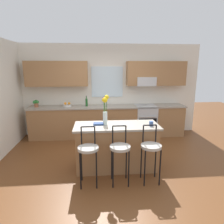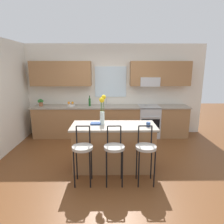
{
  "view_description": "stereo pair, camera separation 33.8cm",
  "coord_description": "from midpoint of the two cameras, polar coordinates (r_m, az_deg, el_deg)",
  "views": [
    {
      "loc": [
        -0.37,
        -4.0,
        2.05
      ],
      "look_at": [
        0.02,
        0.55,
        1.0
      ],
      "focal_mm": 31.82,
      "sensor_mm": 36.0,
      "label": 1
    },
    {
      "loc": [
        -0.03,
        -4.02,
        2.05
      ],
      "look_at": [
        0.02,
        0.55,
        1.0
      ],
      "focal_mm": 31.82,
      "sensor_mm": 36.0,
      "label": 2
    }
  ],
  "objects": [
    {
      "name": "oven_range",
      "position": [
        6.05,
        12.02,
        -2.59
      ],
      "size": [
        0.6,
        0.64,
        0.92
      ],
      "color": "#B7BABC",
      "rests_on": "ground"
    },
    {
      "name": "sink_faucet",
      "position": [
        5.93,
        -0.03,
        3.35
      ],
      "size": [
        0.02,
        0.13,
        0.23
      ],
      "color": "#B7BABC",
      "rests_on": "counter_run"
    },
    {
      "name": "bar_stool_middle",
      "position": [
        3.51,
        3.46,
        -10.86
      ],
      "size": [
        0.36,
        0.36,
        1.04
      ],
      "color": "black",
      "rests_on": "ground"
    },
    {
      "name": "counter_run",
      "position": [
        5.93,
        1.26,
        -2.56
      ],
      "size": [
        4.56,
        0.64,
        0.92
      ],
      "color": "#996B42",
      "rests_on": "ground"
    },
    {
      "name": "bottle_olive_oil",
      "position": [
        5.81,
        -4.8,
        2.9
      ],
      "size": [
        0.06,
        0.06,
        0.3
      ],
      "color": "#1E5923",
      "rests_on": "counter_run"
    },
    {
      "name": "bar_stool_near",
      "position": [
        3.51,
        -5.69,
        -10.87
      ],
      "size": [
        0.36,
        0.36,
        1.04
      ],
      "color": "black",
      "rests_on": "ground"
    },
    {
      "name": "potted_plant_small",
      "position": [
        6.09,
        -18.34,
        2.69
      ],
      "size": [
        0.17,
        0.12,
        0.21
      ],
      "color": "#9E5B3D",
      "rests_on": "counter_run"
    },
    {
      "name": "kitchen_island",
      "position": [
        4.09,
        2.87,
        -9.91
      ],
      "size": [
        1.67,
        0.69,
        0.92
      ],
      "color": "#996B42",
      "rests_on": "ground"
    },
    {
      "name": "fruit_bowl_oranges",
      "position": [
        5.89,
        -10.18,
        2.1
      ],
      "size": [
        0.24,
        0.24,
        0.13
      ],
      "color": "silver",
      "rests_on": "counter_run"
    },
    {
      "name": "bar_stool_far",
      "position": [
        3.59,
        12.41,
        -10.59
      ],
      "size": [
        0.36,
        0.36,
        1.04
      ],
      "color": "black",
      "rests_on": "ground"
    },
    {
      "name": "cookbook",
      "position": [
        3.98,
        -2.32,
        -3.33
      ],
      "size": [
        0.2,
        0.15,
        0.03
      ],
      "primitive_type": "cube",
      "color": "navy",
      "rests_on": "kitchen_island"
    },
    {
      "name": "mug_ceramic",
      "position": [
        3.91,
        12.85,
        -3.51
      ],
      "size": [
        0.08,
        0.08,
        0.09
      ],
      "primitive_type": "cylinder",
      "color": "#33518C",
      "rests_on": "kitchen_island"
    },
    {
      "name": "back_wall_assembly",
      "position": [
        6.02,
        1.44,
        7.8
      ],
      "size": [
        5.6,
        0.5,
        2.7
      ],
      "color": "silver",
      "rests_on": "ground"
    },
    {
      "name": "ground_plane",
      "position": [
        4.51,
        1.98,
        -14.12
      ],
      "size": [
        14.0,
        14.0,
        0.0
      ],
      "primitive_type": "plane",
      "color": "brown"
    },
    {
      "name": "flower_vase",
      "position": [
        3.88,
        -0.34,
        1.41
      ],
      "size": [
        0.14,
        0.16,
        0.6
      ],
      "color": "silver",
      "rests_on": "kitchen_island"
    }
  ]
}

